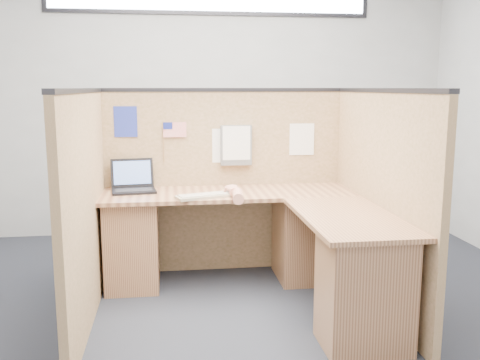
{
  "coord_description": "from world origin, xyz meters",
  "views": [
    {
      "loc": [
        -0.45,
        -3.39,
        1.53
      ],
      "look_at": [
        0.07,
        0.5,
        0.85
      ],
      "focal_mm": 40.0,
      "sensor_mm": 36.0,
      "label": 1
    }
  ],
  "objects": [
    {
      "name": "blue_poster",
      "position": [
        -0.79,
        0.97,
        1.26
      ],
      "size": [
        0.18,
        0.01,
        0.24
      ],
      "primitive_type": "cube",
      "rotation": [
        0.0,
        0.0,
        -0.03
      ],
      "color": "#202E96",
      "rests_on": "cubicle_partitions"
    },
    {
      "name": "wall_front",
      "position": [
        0.0,
        -2.25,
        1.4
      ],
      "size": [
        5.0,
        0.0,
        5.0
      ],
      "primitive_type": "plane",
      "rotation": [
        -1.57,
        0.0,
        0.0
      ],
      "color": "#A6A9AB",
      "rests_on": "floor"
    },
    {
      "name": "keyboard",
      "position": [
        -0.2,
        0.48,
        0.74
      ],
      "size": [
        0.44,
        0.26,
        0.03
      ],
      "rotation": [
        0.0,
        0.0,
        0.32
      ],
      "color": "tan",
      "rests_on": "l_desk"
    },
    {
      "name": "paper_right",
      "position": [
        0.65,
        0.97,
        1.1
      ],
      "size": [
        0.21,
        0.01,
        0.26
      ],
      "primitive_type": "cube",
      "rotation": [
        0.0,
        0.0,
        -0.02
      ],
      "color": "white",
      "rests_on": "cubicle_partitions"
    },
    {
      "name": "cubicle_partitions",
      "position": [
        0.0,
        0.43,
        0.77
      ],
      "size": [
        2.06,
        1.83,
        1.53
      ],
      "color": "olive",
      "rests_on": "floor"
    },
    {
      "name": "laptop",
      "position": [
        -0.73,
        0.83,
        0.79
      ],
      "size": [
        0.36,
        0.36,
        0.24
      ],
      "rotation": [
        0.0,
        0.0,
        0.13
      ],
      "color": "black",
      "rests_on": "l_desk"
    },
    {
      "name": "paper_left",
      "position": [
        -0.04,
        0.97,
        1.06
      ],
      "size": [
        0.22,
        0.03,
        0.28
      ],
      "primitive_type": "cube",
      "rotation": [
        0.0,
        0.0,
        -0.13
      ],
      "color": "white",
      "rests_on": "cubicle_partitions"
    },
    {
      "name": "file_holder",
      "position": [
        0.1,
        0.94,
        1.07
      ],
      "size": [
        0.26,
        0.05,
        0.33
      ],
      "color": "slate",
      "rests_on": "cubicle_partitions"
    },
    {
      "name": "floor",
      "position": [
        0.0,
        0.0,
        0.0
      ],
      "size": [
        5.0,
        5.0,
        0.0
      ],
      "primitive_type": "plane",
      "color": "#1F232C",
      "rests_on": "ground"
    },
    {
      "name": "wall_back",
      "position": [
        0.0,
        2.25,
        1.4
      ],
      "size": [
        5.0,
        0.0,
        5.0
      ],
      "primitive_type": "plane",
      "rotation": [
        1.57,
        0.0,
        0.0
      ],
      "color": "#A6A9AB",
      "rests_on": "floor"
    },
    {
      "name": "mouse",
      "position": [
        0.01,
        0.55,
        0.75
      ],
      "size": [
        0.12,
        0.08,
        0.05
      ],
      "primitive_type": "ellipsoid",
      "rotation": [
        0.0,
        0.0,
        -0.09
      ],
      "color": "silver",
      "rests_on": "l_desk"
    },
    {
      "name": "hand_forearm",
      "position": [
        0.03,
        0.39,
        0.77
      ],
      "size": [
        0.12,
        0.42,
        0.09
      ],
      "color": "tan",
      "rests_on": "l_desk"
    },
    {
      "name": "l_desk",
      "position": [
        0.18,
        0.29,
        0.39
      ],
      "size": [
        1.95,
        1.75,
        0.73
      ],
      "color": "brown",
      "rests_on": "floor"
    },
    {
      "name": "american_flag",
      "position": [
        -0.42,
        0.96,
        1.19
      ],
      "size": [
        0.19,
        0.01,
        0.33
      ],
      "color": "olive",
      "rests_on": "cubicle_partitions"
    }
  ]
}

